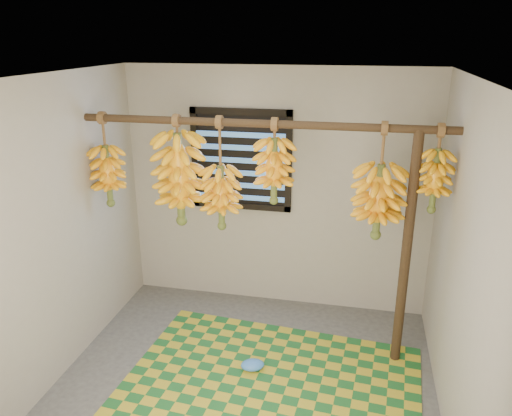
% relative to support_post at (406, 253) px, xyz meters
% --- Properties ---
extents(floor, '(3.00, 3.00, 0.01)m').
position_rel_support_post_xyz_m(floor, '(-1.20, -0.70, -1.00)').
color(floor, '#474747').
rests_on(floor, ground).
extents(ceiling, '(3.00, 3.00, 0.01)m').
position_rel_support_post_xyz_m(ceiling, '(-1.20, -0.70, 1.40)').
color(ceiling, silver).
rests_on(ceiling, wall_back).
extents(wall_back, '(3.00, 0.01, 2.40)m').
position_rel_support_post_xyz_m(wall_back, '(-1.20, 0.80, 0.20)').
color(wall_back, gray).
rests_on(wall_back, floor).
extents(wall_left, '(0.01, 3.00, 2.40)m').
position_rel_support_post_xyz_m(wall_left, '(-2.71, -0.70, 0.20)').
color(wall_left, gray).
rests_on(wall_left, floor).
extents(wall_right, '(0.01, 3.00, 2.40)m').
position_rel_support_post_xyz_m(wall_right, '(0.30, -0.70, 0.20)').
color(wall_right, gray).
rests_on(wall_right, floor).
extents(window, '(1.00, 0.04, 1.00)m').
position_rel_support_post_xyz_m(window, '(-1.55, 0.78, 0.50)').
color(window, black).
rests_on(window, wall_back).
extents(hanging_pole, '(3.00, 0.06, 0.06)m').
position_rel_support_post_xyz_m(hanging_pole, '(-1.20, 0.00, 1.00)').
color(hanging_pole, '#3E2B18').
rests_on(hanging_pole, wall_left).
extents(support_post, '(0.08, 0.08, 2.00)m').
position_rel_support_post_xyz_m(support_post, '(0.00, 0.00, 0.00)').
color(support_post, '#3E2B18').
rests_on(support_post, floor).
extents(woven_mat, '(2.46, 2.03, 0.01)m').
position_rel_support_post_xyz_m(woven_mat, '(-1.00, -0.66, -0.99)').
color(woven_mat, '#1B5D26').
rests_on(woven_mat, floor).
extents(plastic_bag, '(0.24, 0.20, 0.08)m').
position_rel_support_post_xyz_m(plastic_bag, '(-1.17, -0.41, -0.95)').
color(plastic_bag, '#3A78D8').
rests_on(plastic_bag, woven_mat).
extents(banana_bunch_a, '(0.30, 0.30, 0.82)m').
position_rel_support_post_xyz_m(banana_bunch_a, '(-2.55, 0.00, 0.50)').
color(banana_bunch_a, brown).
rests_on(banana_bunch_a, hanging_pole).
extents(banana_bunch_b, '(0.42, 0.42, 0.93)m').
position_rel_support_post_xyz_m(banana_bunch_b, '(-1.89, -0.00, 0.51)').
color(banana_bunch_b, brown).
rests_on(banana_bunch_b, hanging_pole).
extents(banana_bunch_c, '(0.34, 0.34, 0.96)m').
position_rel_support_post_xyz_m(banana_bunch_c, '(-1.53, 0.00, 0.37)').
color(banana_bunch_c, brown).
rests_on(banana_bunch_c, hanging_pole).
extents(banana_bunch_d, '(0.32, 0.32, 0.70)m').
position_rel_support_post_xyz_m(banana_bunch_d, '(-1.08, 0.00, 0.62)').
color(banana_bunch_d, brown).
rests_on(banana_bunch_d, hanging_pole).
extents(banana_bunch_e, '(0.39, 0.39, 0.93)m').
position_rel_support_post_xyz_m(banana_bunch_e, '(-0.25, 0.00, 0.42)').
color(banana_bunch_e, brown).
rests_on(banana_bunch_e, hanging_pole).
extents(banana_bunch_f, '(0.27, 0.27, 0.68)m').
position_rel_support_post_xyz_m(banana_bunch_f, '(0.15, 0.00, 0.62)').
color(banana_bunch_f, brown).
rests_on(banana_bunch_f, hanging_pole).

